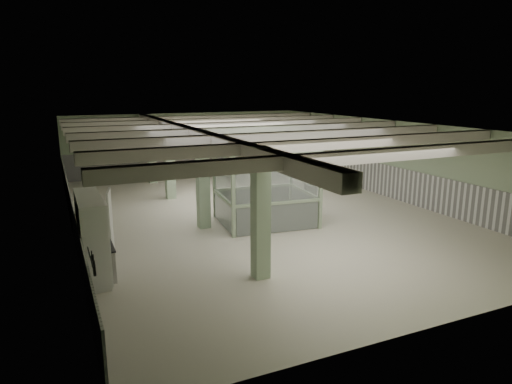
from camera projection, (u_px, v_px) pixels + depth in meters
name	position (u px, v px, depth m)	size (l,w,h in m)	color
floor	(254.00, 213.00, 18.87)	(20.00, 20.00, 0.00)	silver
ceiling	(254.00, 126.00, 18.06)	(14.00, 20.00, 0.02)	silver
wall_back	(186.00, 143.00, 27.35)	(14.00, 0.02, 3.60)	#9CAE8B
wall_front	(448.00, 247.00, 9.59)	(14.00, 0.02, 3.60)	#9CAE8B
wall_left	(69.00, 185.00, 15.66)	(0.02, 20.00, 3.60)	#9CAE8B
wall_right	(391.00, 159.00, 21.28)	(0.02, 20.00, 3.60)	#9CAE8B
wainscot_left	(72.00, 215.00, 15.90)	(0.05, 19.90, 1.50)	silver
wainscot_right	(389.00, 181.00, 21.51)	(0.05, 19.90, 1.50)	silver
wainscot_back	(187.00, 161.00, 27.56)	(13.90, 0.05, 1.50)	silver
girder	(194.00, 134.00, 17.11)	(0.45, 19.90, 0.40)	beige
beam_a	(376.00, 155.00, 11.45)	(13.90, 0.35, 0.32)	beige
beam_b	(322.00, 144.00, 13.67)	(13.90, 0.35, 0.32)	beige
beam_c	(283.00, 136.00, 15.89)	(13.90, 0.35, 0.32)	beige
beam_d	(254.00, 130.00, 18.10)	(13.90, 0.35, 0.32)	beige
beam_e	(231.00, 125.00, 20.32)	(13.90, 0.35, 0.32)	beige
beam_f	(213.00, 122.00, 22.54)	(13.90, 0.35, 0.32)	beige
beam_g	(198.00, 119.00, 24.76)	(13.90, 0.35, 0.32)	beige
column_a	(261.00, 214.00, 12.14)	(0.42, 0.42, 3.60)	#AFCBA4
column_b	(203.00, 180.00, 16.58)	(0.42, 0.42, 3.60)	#AFCBA4
column_c	(169.00, 160.00, 21.02)	(0.42, 0.42, 3.60)	#AFCBA4
column_d	(151.00, 150.00, 24.57)	(0.42, 0.42, 3.60)	#AFCBA4
hook_rail	(90.00, 257.00, 8.93)	(0.02, 0.02, 1.20)	black
pendant_front	(336.00, 155.00, 13.95)	(0.44, 0.44, 0.22)	#2F3C2D
pendant_mid	(260.00, 138.00, 18.83)	(0.44, 0.44, 0.22)	#2F3C2D
pendant_back	(219.00, 128.00, 23.27)	(0.44, 0.44, 0.22)	#2F3C2D
prep_counter	(93.00, 243.00, 13.90)	(0.81, 4.65, 0.91)	#AFAEB3
pitcher_near	(86.00, 219.00, 14.26)	(0.21, 0.24, 0.31)	#AFAEB3
pitcher_far	(86.00, 210.00, 15.47)	(0.18, 0.21, 0.26)	#AFAEB3
veg_colander	(88.00, 223.00, 14.12)	(0.42, 0.42, 0.19)	#3E3D42
orange_bowl	(104.00, 244.00, 12.34)	(0.28, 0.28, 0.10)	#B2B2B7
skillet_near	(94.00, 268.00, 8.92)	(0.31, 0.31, 0.04)	black
skillet_far	(92.00, 261.00, 9.29)	(0.24, 0.24, 0.03)	black
walkin_cooler	(92.00, 235.00, 12.41)	(0.90, 2.52, 2.31)	white
guard_booth	(265.00, 174.00, 17.16)	(3.82, 3.33, 2.86)	#9AB18D
filing_cabinet	(310.00, 200.00, 18.47)	(0.41, 0.59, 1.27)	#4F5244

